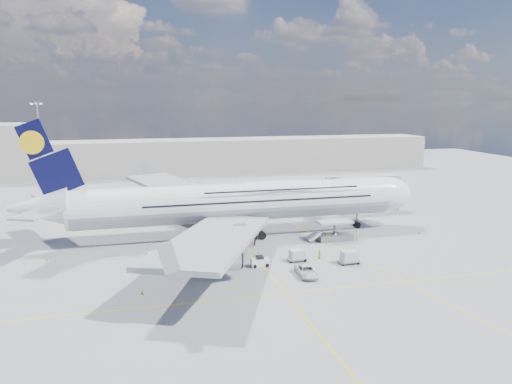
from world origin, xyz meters
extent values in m
plane|color=gray|center=(0.00, 0.00, 0.00)|extent=(300.00, 300.00, 0.00)
cube|color=#DDBE0B|center=(0.00, 0.00, 0.01)|extent=(0.25, 220.00, 0.01)
cube|color=#DDBE0B|center=(0.00, -20.00, 0.01)|extent=(120.00, 0.25, 0.01)
cube|color=#DDBE0B|center=(14.00, 10.00, 0.01)|extent=(14.16, 99.06, 0.01)
cylinder|color=white|center=(0.00, 10.00, 6.80)|extent=(62.00, 7.20, 7.20)
cylinder|color=#9EA0A5|center=(0.00, 10.00, 6.65)|extent=(60.76, 7.13, 7.13)
ellipsoid|color=white|center=(8.00, 10.00, 8.78)|extent=(36.00, 6.84, 3.76)
ellipsoid|color=white|center=(31.00, 10.00, 6.80)|extent=(11.52, 7.20, 7.20)
ellipsoid|color=black|center=(34.24, 10.00, 7.40)|extent=(3.84, 4.16, 1.44)
cone|color=white|center=(-35.50, 10.00, 7.60)|extent=(10.00, 6.84, 6.84)
cube|color=black|center=(-33.50, 10.00, 16.40)|extent=(11.02, 0.46, 14.61)
cylinder|color=yellow|center=(-35.60, 10.00, 18.90)|extent=(4.00, 0.60, 4.00)
cube|color=#999EA3|center=(-8.00, 30.00, 5.60)|extent=(25.49, 39.15, 3.35)
cube|color=#999EA3|center=(-8.00, -10.00, 5.60)|extent=(25.49, 39.15, 3.35)
cylinder|color=#B7BABF|center=(-3.00, 22.50, 3.20)|extent=(5.20, 3.50, 3.50)
cylinder|color=#B7BABF|center=(-7.50, 33.00, 3.20)|extent=(5.20, 3.50, 3.50)
cylinder|color=#B7BABF|center=(-3.00, -2.50, 3.20)|extent=(5.20, 3.50, 3.50)
cylinder|color=#B7BABF|center=(-7.50, -13.00, 3.20)|extent=(5.20, 3.50, 3.50)
cylinder|color=gray|center=(25.00, 10.00, 2.20)|extent=(0.44, 0.44, 3.80)
cylinder|color=black|center=(25.00, 10.00, 0.65)|extent=(1.30, 0.90, 1.30)
cylinder|color=gray|center=(0.00, 10.00, 2.20)|extent=(0.56, 0.56, 3.80)
cylinder|color=black|center=(0.00, 13.20, 0.75)|extent=(1.50, 0.90, 1.50)
cube|color=#B7B7BC|center=(25.00, 18.60, 7.10)|extent=(3.00, 10.00, 2.60)
cube|color=#B7B7BC|center=(33.00, 23.60, 7.10)|extent=(18.00, 3.00, 2.60)
cylinder|color=gray|center=(27.00, 21.60, 3.55)|extent=(0.80, 0.80, 7.10)
cylinder|color=black|center=(27.00, 21.60, 0.45)|extent=(0.90, 0.80, 0.90)
cylinder|color=gray|center=(41.00, 23.60, 3.55)|extent=(1.00, 1.00, 7.10)
cube|color=gray|center=(41.00, 23.60, 0.40)|extent=(2.00, 2.00, 0.80)
cylinder|color=#B7B7BC|center=(25.00, 14.80, 7.10)|extent=(3.60, 3.60, 2.80)
cube|color=silver|center=(17.00, 2.90, 3.50)|extent=(6.50, 3.20, 0.35)
cube|color=gray|center=(17.00, 2.90, 0.55)|extent=(6.50, 3.20, 1.10)
cube|color=gray|center=(17.00, 2.90, 2.05)|extent=(0.22, 1.99, 3.00)
cylinder|color=black|center=(14.40, 1.70, 0.35)|extent=(0.70, 0.30, 0.70)
cube|color=silver|center=(12.80, 2.90, 1.00)|extent=(2.16, 2.60, 1.60)
cylinder|color=gray|center=(-40.00, 45.00, 12.50)|extent=(0.70, 0.70, 25.00)
cube|color=gray|center=(-40.00, 45.00, 25.20)|extent=(3.00, 0.40, 0.60)
cube|color=#B2AD9E|center=(0.00, 95.00, 6.00)|extent=(180.00, 16.00, 12.00)
cube|color=#193814|center=(40.00, 140.00, 4.00)|extent=(160.00, 6.00, 8.00)
cube|color=gray|center=(-14.71, -4.57, 0.35)|extent=(3.33, 2.32, 0.18)
cylinder|color=black|center=(-15.92, -5.18, 0.22)|extent=(0.44, 0.18, 0.44)
cylinder|color=black|center=(-13.51, -3.97, 0.22)|extent=(0.44, 0.18, 0.44)
cube|color=gray|center=(-15.39, 1.30, 0.36)|extent=(3.25, 2.00, 0.18)
cylinder|color=black|center=(-16.62, 0.69, 0.23)|extent=(0.45, 0.18, 0.45)
cylinder|color=black|center=(-14.15, 1.92, 0.23)|extent=(0.45, 0.18, 0.45)
cube|color=gray|center=(-13.58, -7.37, 0.33)|extent=(3.02, 1.85, 0.17)
cylinder|color=black|center=(-14.72, -7.95, 0.21)|extent=(0.42, 0.17, 0.42)
cylinder|color=black|center=(-12.44, -6.80, 0.21)|extent=(0.42, 0.17, 0.42)
cube|color=silver|center=(-13.58, -7.37, 1.10)|extent=(2.25, 1.66, 1.43)
cube|color=gray|center=(-16.73, -1.92, 0.32)|extent=(3.00, 2.14, 0.16)
cylinder|color=black|center=(-17.81, -2.46, 0.20)|extent=(0.40, 0.16, 0.40)
cylinder|color=black|center=(-15.64, -1.37, 0.20)|extent=(0.40, 0.16, 0.40)
cube|color=silver|center=(-16.73, -1.92, 1.04)|extent=(2.28, 1.85, 1.35)
cube|color=gray|center=(13.74, -10.56, 0.39)|extent=(3.50, 2.04, 0.20)
cylinder|color=black|center=(12.39, -11.24, 0.25)|extent=(0.50, 0.20, 0.50)
cylinder|color=black|center=(15.09, -9.89, 0.25)|extent=(0.50, 0.20, 0.50)
cube|color=silver|center=(13.74, -10.56, 1.29)|extent=(2.59, 1.86, 1.69)
cube|color=gray|center=(6.00, -7.32, 0.36)|extent=(3.27, 2.04, 0.18)
cylinder|color=black|center=(4.77, -7.94, 0.23)|extent=(0.45, 0.18, 0.45)
cylinder|color=black|center=(7.24, -6.71, 0.23)|extent=(0.45, 0.18, 0.45)
cube|color=silver|center=(6.00, -7.32, 1.18)|extent=(2.44, 1.83, 1.54)
cube|color=white|center=(-0.51, -8.40, 0.71)|extent=(2.86, 1.38, 1.32)
cube|color=black|center=(-0.51, -8.40, 1.52)|extent=(1.04, 1.24, 0.51)
cylinder|color=black|center=(-1.52, -8.96, 0.32)|extent=(0.65, 0.25, 0.65)
cylinder|color=black|center=(0.51, -7.85, 0.32)|extent=(0.65, 0.25, 0.65)
cube|color=gray|center=(-2.14, 23.28, 0.91)|extent=(6.18, 2.96, 1.83)
cube|color=white|center=(-2.78, 23.28, 2.65)|extent=(4.65, 2.85, 2.01)
cube|color=white|center=(0.15, 23.28, 1.74)|extent=(1.91, 2.30, 1.46)
cube|color=black|center=(0.79, 23.28, 1.92)|extent=(0.38, 1.83, 0.82)
cylinder|color=black|center=(-0.13, 22.23, 0.50)|extent=(1.01, 0.32, 1.01)
cylinder|color=black|center=(-4.15, 24.33, 0.50)|extent=(1.01, 0.32, 1.01)
cube|color=orange|center=(-2.78, 23.28, 2.01)|extent=(4.70, 2.90, 0.46)
cube|color=gray|center=(-10.99, 36.52, 1.03)|extent=(7.11, 4.29, 2.06)
cube|color=white|center=(-11.71, 36.52, 2.98)|extent=(5.47, 3.88, 2.26)
cube|color=white|center=(-8.42, 36.52, 1.95)|extent=(2.45, 2.80, 1.65)
cube|color=black|center=(-7.70, 36.52, 2.16)|extent=(0.74, 2.01, 0.93)
cylinder|color=black|center=(-8.73, 35.34, 0.57)|extent=(1.13, 0.36, 1.13)
cylinder|color=black|center=(-13.25, 37.71, 0.57)|extent=(1.13, 0.36, 1.13)
imported|color=silver|center=(5.15, -14.23, 0.78)|extent=(2.89, 5.72, 1.55)
imported|color=#96E518|center=(21.00, 1.61, 0.95)|extent=(0.77, 0.82, 1.89)
imported|color=#8BDA16|center=(14.88, 1.90, 0.86)|extent=(1.00, 0.88, 1.72)
imported|color=#94E918|center=(-10.18, -0.71, 0.96)|extent=(0.72, 1.21, 1.92)
imported|color=#A9E017|center=(10.10, -7.02, 0.76)|extent=(0.82, 0.89, 1.52)
imported|color=#A3E518|center=(-7.36, -10.27, 0.75)|extent=(1.00, 0.61, 1.51)
cone|color=orange|center=(34.69, 2.18, 0.31)|extent=(0.48, 0.48, 0.61)
cube|color=orange|center=(34.69, 2.18, 0.02)|extent=(0.42, 0.42, 0.03)
cone|color=orange|center=(-7.46, 21.10, 0.29)|extent=(0.45, 0.45, 0.58)
cube|color=orange|center=(-7.46, 21.10, 0.02)|extent=(0.39, 0.39, 0.03)
cone|color=orange|center=(-7.24, 30.51, 0.31)|extent=(0.48, 0.48, 0.62)
cube|color=orange|center=(-7.24, 30.51, 0.02)|extent=(0.42, 0.42, 0.03)
cone|color=orange|center=(-0.67, -7.03, 0.25)|extent=(0.40, 0.40, 0.51)
cube|color=orange|center=(-0.67, -7.03, 0.01)|extent=(0.34, 0.34, 0.03)
cone|color=orange|center=(-18.95, -15.45, 0.26)|extent=(0.41, 0.41, 0.53)
cube|color=orange|center=(-18.95, -15.45, 0.01)|extent=(0.36, 0.36, 0.03)
cone|color=orange|center=(-33.52, 3.02, 0.31)|extent=(0.49, 0.49, 0.62)
cube|color=orange|center=(-33.52, 3.02, 0.02)|extent=(0.42, 0.42, 0.03)
camera|label=1|loc=(-19.95, -81.22, 26.14)|focal=35.00mm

